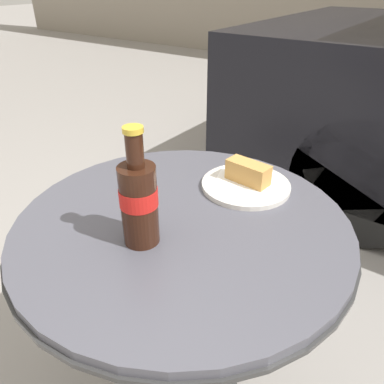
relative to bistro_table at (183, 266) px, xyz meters
The scene contains 3 objects.
bistro_table is the anchor object (origin of this frame).
cola_bottle_left 0.25m from the bistro_table, 101.24° to the right, with size 0.07×0.07×0.24m.
lunch_plate_near 0.26m from the bistro_table, 77.23° to the left, with size 0.22×0.22×0.06m.
Camera 1 is at (0.40, -0.53, 1.15)m, focal length 35.00 mm.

